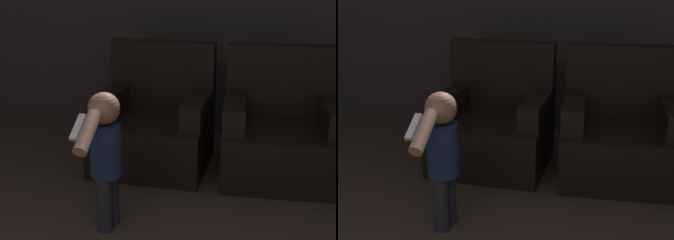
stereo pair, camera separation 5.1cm
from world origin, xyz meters
TOP-DOWN VIEW (x-y plane):
  - armchair_left at (-0.23, 3.59)m, footprint 0.90×0.83m
  - armchair_right at (0.77, 3.59)m, footprint 0.92×0.85m
  - person_toddler at (-0.27, 2.53)m, footprint 0.19×0.59m

SIDE VIEW (x-z plane):
  - armchair_left at x=-0.23m, z-range -0.16..0.81m
  - armchair_right at x=0.77m, z-range -0.16..0.81m
  - person_toddler at x=-0.27m, z-range 0.08..0.94m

